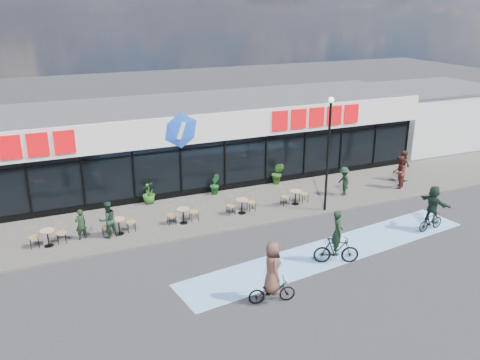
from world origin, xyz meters
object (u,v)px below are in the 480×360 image
Objects in this scene: patron_right at (108,220)px; pedestrian_a at (344,181)px; lamp_post at (328,146)px; potted_plant_right at (278,173)px; pedestrian_c at (399,172)px; potted_plant_mid at (215,184)px; potted_plant_left at (149,193)px; cyclist_b at (432,209)px; cyclist_a at (337,244)px; patron_left at (81,224)px; pedestrian_b at (403,165)px.

patron_right is 1.07× the size of pedestrian_a.
lamp_post reaches higher than patron_right.
lamp_post is 4.41× the size of potted_plant_right.
lamp_post is at bearing -46.41° from pedestrian_a.
pedestrian_c reaches higher than potted_plant_right.
potted_plant_right is at bearing -65.93° from pedestrian_c.
pedestrian_c is at bearing -18.15° from potted_plant_mid.
potted_plant_left is 0.54× the size of cyclist_b.
cyclist_a is 5.80m from cyclist_b.
potted_plant_left is 0.51× the size of cyclist_a.
pedestrian_a is at bearing 53.64° from cyclist_a.
patron_left is at bearing -141.60° from potted_plant_left.
lamp_post is 4.86× the size of potted_plant_left.
pedestrian_c is 9.82m from cyclist_a.
potted_plant_mid is 11.10m from pedestrian_b.
pedestrian_a is at bearing -16.58° from potted_plant_left.
lamp_post reaches higher than pedestrian_c.
cyclist_b is (5.72, 0.88, 0.25)m from cyclist_a.
cyclist_b reaches higher than patron_right.
lamp_post is at bearing 104.65° from pedestrian_b.
potted_plant_mid is 0.62× the size of pedestrian_b.
potted_plant_right is at bearing 0.02° from potted_plant_left.
lamp_post is at bearing 131.15° from cyclist_b.
pedestrian_b is at bearing 60.66° from cyclist_b.
pedestrian_a is 0.72× the size of cyclist_b.
pedestrian_a reaches higher than potted_plant_right.
potted_plant_right is at bearing 0.66° from potted_plant_mid.
lamp_post is 5.16m from potted_plant_right.
lamp_post is 5.19× the size of potted_plant_mid.
patron_right is 0.77× the size of cyclist_b.
pedestrian_b is at bearing 164.57° from patron_right.
potted_plant_left is (-7.87, 4.37, -2.76)m from lamp_post.
potted_plant_left is 0.63× the size of pedestrian_c.
pedestrian_c is 0.82× the size of cyclist_a.
cyclist_a is at bearing -27.47° from pedestrian_a.
cyclist_b is at bearing 22.39° from pedestrian_a.
pedestrian_b is (17.08, 0.97, 0.04)m from patron_right.
potted_plant_right is 8.96m from cyclist_b.
potted_plant_right is (3.86, 0.04, 0.10)m from potted_plant_mid.
potted_plant_mid is 0.59× the size of pedestrian_c.
lamp_post is 2.61× the size of cyclist_b.
lamp_post is 3.62× the size of pedestrian_a.
cyclist_b is (13.76, -4.93, 0.13)m from patron_right.
cyclist_a is at bearing -78.48° from potted_plant_mid.
potted_plant_right is 0.77× the size of patron_right.
cyclist_a is (9.16, -6.09, 0.03)m from patron_left.
patron_left is 15.77m from cyclist_b.
pedestrian_a reaches higher than potted_plant_left.
potted_plant_mid is 11.09m from cyclist_b.
pedestrian_b is (6.61, 2.12, -2.46)m from lamp_post.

